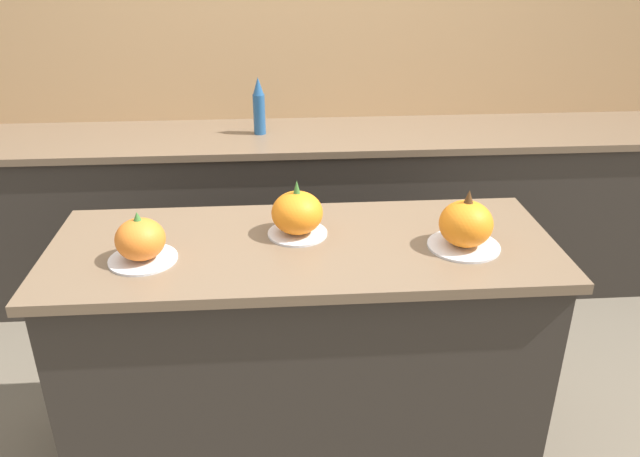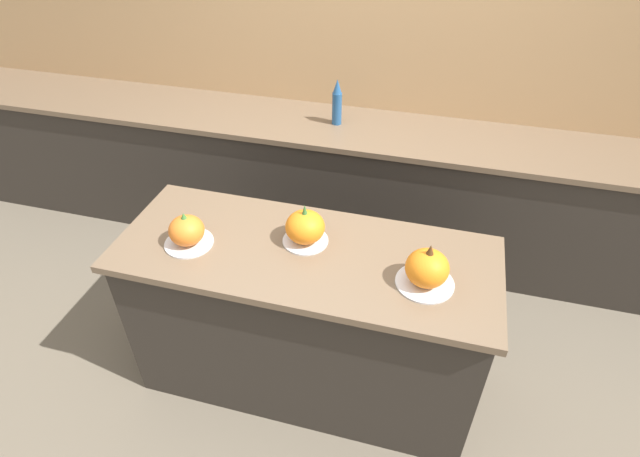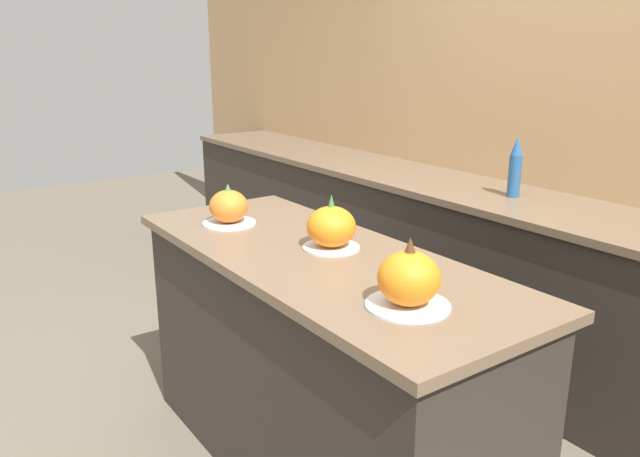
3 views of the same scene
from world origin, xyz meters
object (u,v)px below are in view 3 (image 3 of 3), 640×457
at_px(pumpkin_cake_center, 331,228).
at_px(pumpkin_cake_right, 409,280).
at_px(bottle_tall, 515,168).
at_px(pumpkin_cake_left, 229,208).

distance_m(pumpkin_cake_center, pumpkin_cake_right, 0.56).
height_order(pumpkin_cake_right, bottle_tall, bottle_tall).
bearing_deg(pumpkin_cake_left, pumpkin_cake_right, 0.92).
bearing_deg(bottle_tall, pumpkin_cake_right, -62.56).
xyz_separation_m(pumpkin_cake_left, pumpkin_cake_center, (0.49, 0.15, 0.01)).
bearing_deg(bottle_tall, pumpkin_cake_center, -83.07).
height_order(pumpkin_cake_left, pumpkin_cake_center, pumpkin_cake_center).
relative_size(pumpkin_cake_center, bottle_tall, 0.71).
bearing_deg(bottle_tall, pumpkin_cake_left, -104.68).
distance_m(pumpkin_cake_left, bottle_tall, 1.38).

